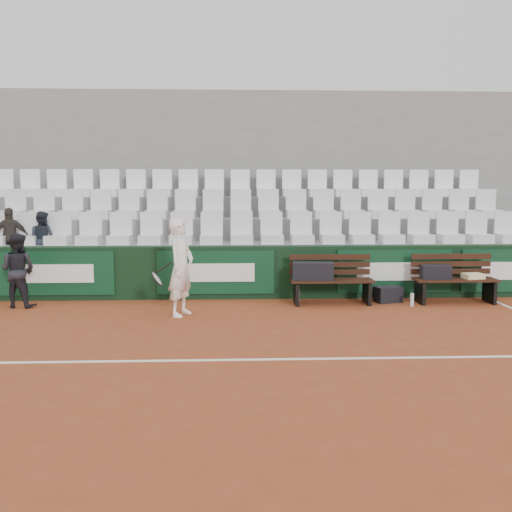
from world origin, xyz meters
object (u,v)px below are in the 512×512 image
Objects in this scene: bench_right at (455,291)px; sports_bag_left at (313,271)px; ball_kid at (18,270)px; sports_bag_right at (436,272)px; water_bottle_far at (412,300)px; bench_left at (332,292)px; water_bottle_near at (298,296)px; tennis_player at (181,267)px; sports_bag_ground at (388,294)px; spectator_b at (9,215)px; spectator_c at (41,216)px.

sports_bag_left is (-2.62, 0.01, 0.38)m from bench_right.
ball_kid is at bearing -179.70° from bench_right.
sports_bag_right is 0.75m from water_bottle_far.
bench_left is 0.63m from water_bottle_near.
ball_kid is (-7.51, -0.06, 0.08)m from sports_bag_right.
sports_bag_left is 0.46× the size of tennis_player.
sports_bag_ground is (-1.20, 0.12, -0.08)m from bench_right.
sports_bag_ground is (1.07, 0.12, -0.08)m from bench_left.
bench_left is 0.52m from sports_bag_left.
tennis_player reaches higher than bench_left.
bench_right is 1.21m from sports_bag_ground.
water_bottle_far is at bearing 155.94° from spectator_b.
water_bottle_near is 1.04× the size of water_bottle_far.
spectator_b reaches higher than sports_bag_ground.
sports_bag_ground reaches higher than water_bottle_far.
bench_left is at bearing 156.00° from spectator_b.
sports_bag_left is 3.02× the size of water_bottle_near.
sports_bag_right reaches higher than water_bottle_near.
spectator_b is (-8.42, 1.15, 1.36)m from bench_right.
bench_left and bench_right have the same top height.
tennis_player is (-4.05, -0.56, 0.69)m from water_bottle_far.
spectator_b is at bearing 171.85° from sports_bag_ground.
bench_right is 0.93× the size of tennis_player.
sports_bag_left reaches higher than sports_bag_ground.
spectator_b is (-3.49, 1.98, 0.78)m from tennis_player.
tennis_player reaches higher than sports_bag_right.
sports_bag_ground is at bearing 4.52° from sports_bag_left.
water_bottle_near is at bearing -166.05° from ball_kid.
bench_right is 6.17× the size of water_bottle_near.
tennis_player is at bearing -169.41° from sports_bag_right.
sports_bag_left is 5.40m from spectator_c.
bench_left is 2.84m from tennis_player.
sports_bag_right is 0.45× the size of spectator_b.
bench_left is 6.41× the size of water_bottle_far.
spectator_c is (0.61, 0.00, -0.04)m from spectator_b.
sports_bag_right is 7.60m from spectator_c.
bench_right is at bearing -0.13° from sports_bag_left.
spectator_b is (-0.55, 1.19, 0.93)m from ball_kid.
sports_bag_left reaches higher than water_bottle_near.
bench_left is at bearing -173.85° from sports_bag_ground.
sports_bag_left reaches higher than bench_left.
spectator_c is (-6.61, 1.03, 1.41)m from sports_bag_ground.
spectator_c is at bearing 168.43° from water_bottle_far.
bench_right is at bearing 17.05° from water_bottle_far.
water_bottle_far is (1.40, -0.27, -0.11)m from bench_left.
water_bottle_near is at bearing 156.53° from spectator_b.
water_bottle_near is at bearing 176.72° from sports_bag_right.
sports_bag_right is 2.16× the size of water_bottle_near.
spectator_b is (-7.55, 1.42, 1.47)m from water_bottle_far.
bench_left is at bearing -175.94° from spectator_c.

